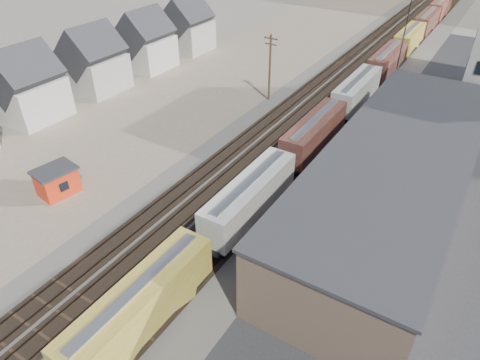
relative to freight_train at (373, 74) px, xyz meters
The scene contains 11 objects.
ground 53.87m from the freight_train, 94.05° to the right, with size 300.00×300.00×0.00m, color #6B6356.
ballast_bed 5.96m from the freight_train, 136.04° to the right, with size 18.00×200.00×0.06m, color #4C4742.
dirt_yard 27.58m from the freight_train, 150.14° to the right, with size 24.00×180.00×0.03m, color #72644E.
asphalt_lot 26.22m from the freight_train, 45.72° to the right, with size 26.00×120.00×0.04m, color #232326.
rail_tracks 6.29m from the freight_train, 139.89° to the right, with size 11.40×200.00×0.24m.
freight_train is the anchor object (origin of this frame).
warehouse 30.78m from the freight_train, 68.69° to the right, with size 12.40×40.40×7.25m.
utility_pole_north 17.14m from the freight_train, 136.52° to the right, with size 2.20×0.32×10.00m.
radio_mast 9.22m from the freight_train, 70.85° to the left, with size 1.20×0.16×18.00m.
townhouse_row 47.46m from the freight_train, 142.83° to the right, with size 8.15×68.16×10.47m.
maintenance_shed 49.19m from the freight_train, 113.60° to the right, with size 3.86×4.64×3.06m.
Camera 1 is at (20.37, -12.78, 27.41)m, focal length 32.00 mm.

